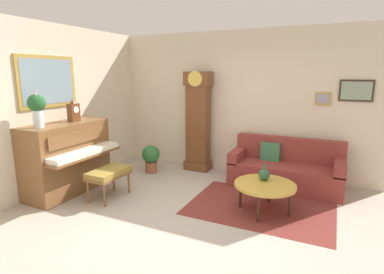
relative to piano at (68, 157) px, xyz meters
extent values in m
cube|color=#B2A899|center=(2.23, -0.08, -0.65)|extent=(6.40, 6.00, 0.10)
cube|color=beige|center=(-0.37, -0.08, 0.80)|extent=(0.10, 4.90, 2.80)
cube|color=#B28E3D|center=(-0.30, 0.00, 1.25)|extent=(0.03, 1.10, 0.84)
cube|color=#7A93A3|center=(-0.29, 0.00, 1.25)|extent=(0.01, 0.98, 0.72)
cube|color=beige|center=(2.23, 2.32, 0.80)|extent=(5.30, 0.10, 2.80)
cube|color=#B28E3D|center=(3.78, 2.26, 0.95)|extent=(0.26, 0.03, 0.22)
cube|color=#998EA8|center=(3.78, 2.24, 0.95)|extent=(0.20, 0.01, 0.16)
cube|color=#33281E|center=(4.28, 2.26, 1.10)|extent=(0.52, 0.03, 0.36)
cube|color=gray|center=(4.28, 2.24, 1.10)|extent=(0.46, 0.01, 0.30)
cube|color=maroon|center=(3.10, 0.76, -0.60)|extent=(2.10, 1.50, 0.01)
cube|color=brown|center=(-0.02, 0.00, -0.01)|extent=(0.60, 1.44, 1.19)
cube|color=brown|center=(0.41, 0.00, 0.08)|extent=(0.28, 1.38, 0.04)
cube|color=white|center=(0.41, 0.00, 0.14)|extent=(0.26, 1.32, 0.08)
cube|color=brown|center=(0.30, 0.00, 0.38)|extent=(0.03, 1.20, 0.20)
cube|color=brown|center=(0.80, 0.07, -0.22)|extent=(0.42, 0.70, 0.04)
cube|color=olive|center=(0.80, 0.07, -0.16)|extent=(0.40, 0.68, 0.08)
cylinder|color=brown|center=(0.96, -0.23, -0.42)|extent=(0.04, 0.04, 0.36)
cylinder|color=brown|center=(0.96, 0.37, -0.42)|extent=(0.04, 0.04, 0.36)
cylinder|color=brown|center=(0.64, -0.23, -0.42)|extent=(0.04, 0.04, 0.36)
cylinder|color=brown|center=(0.64, 0.37, -0.42)|extent=(0.04, 0.04, 0.36)
cube|color=brown|center=(1.48, 2.05, -0.51)|extent=(0.52, 0.34, 0.18)
cube|color=brown|center=(1.48, 2.05, 0.29)|extent=(0.44, 0.28, 1.78)
cube|color=brown|center=(1.48, 2.05, 1.28)|extent=(0.52, 0.32, 0.28)
cylinder|color=gold|center=(1.48, 1.89, 1.28)|extent=(0.30, 0.02, 0.30)
cylinder|color=gold|center=(1.48, 2.00, 0.35)|extent=(0.03, 0.03, 0.70)
cube|color=maroon|center=(3.29, 1.78, -0.39)|extent=(1.90, 0.80, 0.42)
cube|color=maroon|center=(3.29, 2.08, 0.02)|extent=(1.90, 0.20, 0.44)
cube|color=maroon|center=(2.43, 1.78, -0.10)|extent=(0.18, 0.80, 0.20)
cube|color=maroon|center=(4.15, 1.78, -0.10)|extent=(0.18, 0.80, 0.20)
cube|color=#38754C|center=(2.99, 1.92, -0.02)|extent=(0.34, 0.12, 0.32)
cylinder|color=gold|center=(3.17, 0.64, -0.19)|extent=(0.88, 0.88, 0.04)
torus|color=#3D2316|center=(3.17, 0.64, -0.19)|extent=(0.88, 0.88, 0.04)
cylinder|color=#3D2316|center=(3.17, 1.00, -0.41)|extent=(0.04, 0.04, 0.39)
cylinder|color=#3D2316|center=(3.53, 0.64, -0.41)|extent=(0.04, 0.04, 0.39)
cylinder|color=#3D2316|center=(3.17, 0.28, -0.41)|extent=(0.04, 0.04, 0.39)
cylinder|color=#3D2316|center=(2.81, 0.64, -0.41)|extent=(0.04, 0.04, 0.39)
cube|color=brown|center=(0.00, 0.21, 0.74)|extent=(0.12, 0.18, 0.30)
cylinder|color=white|center=(0.06, 0.21, 0.79)|extent=(0.01, 0.11, 0.11)
cone|color=brown|center=(0.00, 0.21, 0.93)|extent=(0.10, 0.10, 0.08)
cylinder|color=silver|center=(0.00, -0.48, 0.72)|extent=(0.15, 0.15, 0.26)
sphere|color=#235B2D|center=(0.00, -0.48, 0.96)|extent=(0.26, 0.26, 0.26)
cone|color=#D199B7|center=(0.03, -0.50, 1.09)|extent=(0.06, 0.06, 0.16)
cylinder|color=#234C33|center=(3.13, 0.79, -0.16)|extent=(0.09, 0.09, 0.01)
sphere|color=#285638|center=(3.13, 0.79, -0.08)|extent=(0.17, 0.17, 0.17)
cylinder|color=#285638|center=(3.13, 0.79, 0.03)|extent=(0.04, 0.04, 0.08)
cylinder|color=#935138|center=(0.70, 1.45, -0.49)|extent=(0.24, 0.24, 0.22)
sphere|color=#2D6B33|center=(0.70, 1.45, -0.22)|extent=(0.36, 0.36, 0.36)
camera|label=1|loc=(4.00, -3.54, 1.40)|focal=28.41mm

